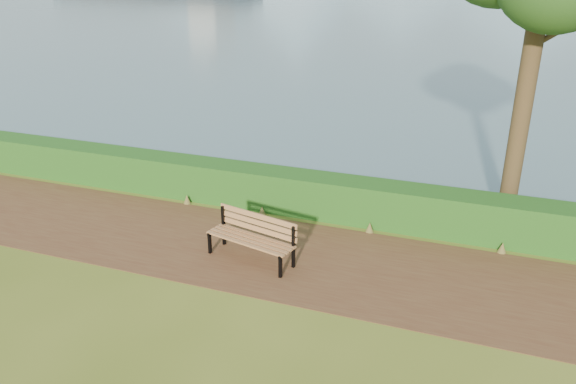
% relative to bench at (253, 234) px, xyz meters
% --- Properties ---
extents(ground, '(140.00, 140.00, 0.00)m').
position_rel_bench_xyz_m(ground, '(0.45, 0.00, -0.56)').
color(ground, '#54621C').
rests_on(ground, ground).
extents(path, '(40.00, 3.40, 0.01)m').
position_rel_bench_xyz_m(path, '(0.45, 0.30, -0.56)').
color(path, '#552E1D').
rests_on(path, ground).
extents(hedge, '(32.00, 0.85, 1.00)m').
position_rel_bench_xyz_m(hedge, '(0.45, 2.60, -0.06)').
color(hedge, '#1E4B15').
rests_on(hedge, ground).
extents(bench, '(2.03, 1.00, 0.98)m').
position_rel_bench_xyz_m(bench, '(0.00, 0.00, 0.00)').
color(bench, black).
rests_on(bench, ground).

